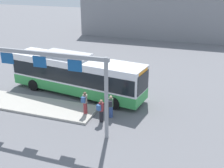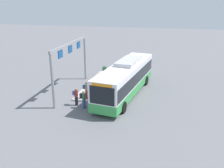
% 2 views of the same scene
% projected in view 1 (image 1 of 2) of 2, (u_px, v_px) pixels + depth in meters
% --- Properties ---
extents(ground_plane, '(120.00, 120.00, 0.00)m').
position_uv_depth(ground_plane, '(77.00, 93.00, 23.67)').
color(ground_plane, slate).
extents(platform_curb, '(10.00, 2.80, 0.16)m').
position_uv_depth(platform_curb, '(34.00, 105.00, 21.37)').
color(platform_curb, '#B2ADA3').
rests_on(platform_curb, ground).
extents(bus_main, '(12.12, 4.25, 3.46)m').
position_uv_depth(bus_main, '(76.00, 73.00, 23.00)').
color(bus_main, green).
rests_on(bus_main, ground).
extents(person_boarding, '(0.38, 0.56, 1.67)m').
position_uv_depth(person_boarding, '(111.00, 106.00, 19.40)').
color(person_boarding, '#334C8C').
rests_on(person_boarding, ground).
extents(person_waiting_near, '(0.37, 0.54, 1.67)m').
position_uv_depth(person_waiting_near, '(85.00, 102.00, 19.59)').
color(person_waiting_near, maroon).
rests_on(person_waiting_near, platform_curb).
extents(person_waiting_mid, '(0.47, 0.60, 1.67)m').
position_uv_depth(person_waiting_mid, '(101.00, 110.00, 18.78)').
color(person_waiting_mid, black).
rests_on(person_waiting_mid, ground).
extents(platform_sign_gantry, '(9.13, 0.24, 5.20)m').
position_uv_depth(platform_sign_gantry, '(41.00, 73.00, 17.24)').
color(platform_sign_gantry, gray).
rests_on(platform_sign_gantry, ground).
extents(station_building, '(23.26, 8.00, 6.66)m').
position_uv_depth(station_building, '(156.00, 15.00, 45.03)').
color(station_building, gray).
rests_on(station_building, ground).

